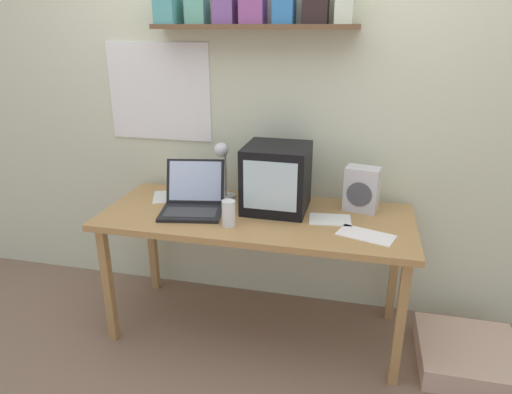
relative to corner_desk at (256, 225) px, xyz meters
name	(u,v)px	position (x,y,z in m)	size (l,w,h in m)	color
ground_plane	(256,327)	(0.00, 0.00, -0.66)	(12.00, 12.00, 0.00)	#846853
back_wall	(271,93)	(-0.01, 0.41, 0.65)	(5.60, 0.24, 2.60)	beige
corner_desk	(256,225)	(0.00, 0.00, 0.00)	(1.66, 0.68, 0.73)	#B0834B
crt_monitor	(277,178)	(0.09, 0.11, 0.24)	(0.34, 0.35, 0.36)	black
laptop	(193,198)	(-0.35, -0.01, 0.13)	(0.38, 0.39, 0.25)	black
desk_lamp	(223,164)	(-0.24, 0.18, 0.28)	(0.11, 0.15, 0.34)	silver
juice_glass	(229,215)	(-0.10, -0.17, 0.12)	(0.07, 0.07, 0.14)	white
space_heater	(362,189)	(0.54, 0.20, 0.18)	(0.20, 0.15, 0.24)	silver
open_notebook	(170,197)	(-0.56, 0.14, 0.06)	(0.26, 0.26, 0.00)	white
printed_handout	(366,235)	(0.58, -0.13, 0.06)	(0.30, 0.22, 0.00)	white
loose_paper_near_monitor	(330,220)	(0.39, 0.02, 0.06)	(0.23, 0.18, 0.00)	white
floor_cushion	(468,355)	(1.16, -0.06, -0.60)	(0.51, 0.51, 0.12)	#D0AB92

